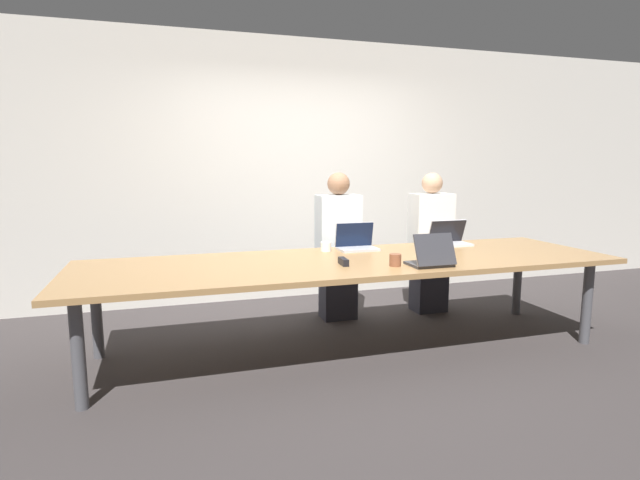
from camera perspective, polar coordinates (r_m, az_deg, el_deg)
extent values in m
plane|color=#383333|center=(4.10, 3.57, -12.40)|extent=(24.00, 24.00, 0.00)
cube|color=beige|center=(5.52, -2.89, 7.90)|extent=(12.00, 0.06, 2.80)
cube|color=#9E7547|center=(3.90, 3.67, -2.53)|extent=(4.18, 1.21, 0.04)
cylinder|color=#4C4C51|center=(3.38, -25.90, -11.65)|extent=(0.08, 0.08, 0.70)
cylinder|color=#4C4C51|center=(4.68, 28.21, -6.29)|extent=(0.08, 0.08, 0.70)
cylinder|color=#4C4C51|center=(4.19, -24.18, -7.68)|extent=(0.08, 0.08, 0.70)
cylinder|color=#4C4C51|center=(5.29, 21.64, -4.22)|extent=(0.08, 0.08, 0.70)
cube|color=silver|center=(4.71, 14.73, -0.49)|extent=(0.35, 0.21, 0.02)
cube|color=silver|center=(4.76, 14.27, 1.02)|extent=(0.36, 0.08, 0.21)
cube|color=black|center=(4.75, 14.33, 0.96)|extent=(0.35, 0.08, 0.21)
cube|color=#2D2D38|center=(5.18, 12.31, -5.46)|extent=(0.32, 0.24, 0.45)
cube|color=silver|center=(5.07, 12.53, 1.05)|extent=(0.40, 0.24, 0.74)
sphere|color=tan|center=(5.03, 12.70, 6.36)|extent=(0.20, 0.20, 0.20)
cylinder|color=brown|center=(4.55, 11.97, -0.35)|extent=(0.08, 0.08, 0.08)
cube|color=#333338|center=(3.75, 12.34, -2.70)|extent=(0.30, 0.23, 0.02)
cube|color=#333338|center=(3.66, 13.01, -1.07)|extent=(0.31, 0.10, 0.22)
cube|color=silver|center=(3.67, 12.93, -1.11)|extent=(0.30, 0.10, 0.22)
cylinder|color=brown|center=(3.67, 8.60, -2.28)|extent=(0.09, 0.09, 0.09)
cube|color=#B7B7BC|center=(4.31, 4.36, -1.05)|extent=(0.34, 0.21, 0.02)
cube|color=#B7B7BC|center=(4.39, 3.91, 0.65)|extent=(0.34, 0.05, 0.21)
cube|color=#0F1933|center=(4.38, 3.96, 0.61)|extent=(0.34, 0.05, 0.21)
cube|color=#2D2D38|center=(4.83, 2.06, -6.29)|extent=(0.32, 0.24, 0.45)
cube|color=silver|center=(4.72, 2.10, 0.69)|extent=(0.40, 0.24, 0.74)
sphere|color=#9E7051|center=(4.67, 2.14, 6.45)|extent=(0.21, 0.21, 0.21)
cylinder|color=white|center=(4.25, 0.68, -0.75)|extent=(0.09, 0.09, 0.08)
cube|color=black|center=(3.68, 2.69, -2.48)|extent=(0.05, 0.15, 0.05)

